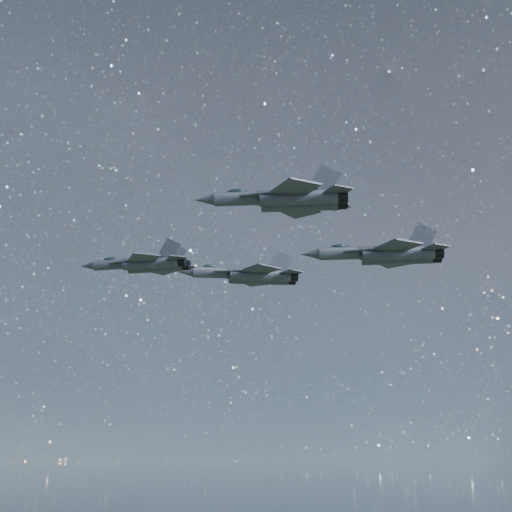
{
  "coord_description": "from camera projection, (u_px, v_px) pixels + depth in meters",
  "views": [
    {
      "loc": [
        -4.49,
        -79.72,
        125.04
      ],
      "look_at": [
        -2.91,
        2.12,
        148.7
      ],
      "focal_mm": 50.0,
      "sensor_mm": 36.0,
      "label": 1
    }
  ],
  "objects": [
    {
      "name": "jet_slot",
      "position": [
        386.0,
        254.0,
        85.83
      ],
      "size": [
        17.8,
        12.43,
        4.48
      ],
      "rotation": [
        0.0,
        0.0,
        -0.12
      ],
      "color": "#343641"
    },
    {
      "name": "jet_left",
      "position": [
        249.0,
        275.0,
        96.13
      ],
      "size": [
        17.07,
        11.99,
        4.31
      ],
      "rotation": [
        0.0,
        0.0,
        0.09
      ],
      "color": "#343641"
    },
    {
      "name": "jet_lead",
      "position": [
        145.0,
        264.0,
        89.47
      ],
      "size": [
        15.13,
        10.34,
        3.8
      ],
      "rotation": [
        0.0,
        0.0,
        -0.23
      ],
      "color": "#343641"
    },
    {
      "name": "jet_right",
      "position": [
        286.0,
        199.0,
        69.81
      ],
      "size": [
        15.88,
        11.11,
        4.0
      ],
      "rotation": [
        0.0,
        0.0,
        -0.11
      ],
      "color": "#343641"
    }
  ]
}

